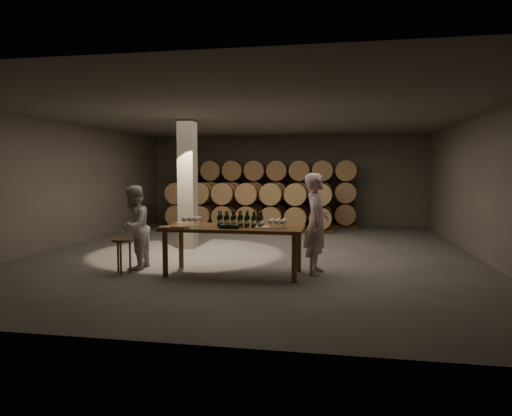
% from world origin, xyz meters
% --- Properties ---
extents(room, '(12.00, 12.00, 12.00)m').
position_xyz_m(room, '(-1.80, 0.20, 1.60)').
color(room, '#4F4D4A').
rests_on(room, ground).
extents(tasting_table, '(2.60, 1.10, 0.90)m').
position_xyz_m(tasting_table, '(0.00, -2.50, 0.80)').
color(tasting_table, brown).
rests_on(tasting_table, ground).
extents(barrel_stack_back, '(6.26, 0.95, 2.31)m').
position_xyz_m(barrel_stack_back, '(-0.57, 5.20, 1.20)').
color(barrel_stack_back, '#51371B').
rests_on(barrel_stack_back, ground).
extents(barrel_stack_front, '(5.48, 0.95, 1.57)m').
position_xyz_m(barrel_stack_front, '(-0.96, 3.80, 0.83)').
color(barrel_stack_front, '#51371B').
rests_on(barrel_stack_front, ground).
extents(bottle_cluster, '(0.85, 0.22, 0.30)m').
position_xyz_m(bottle_cluster, '(0.12, -2.46, 1.01)').
color(bottle_cluster, black).
rests_on(bottle_cluster, tasting_table).
extents(lying_bottles, '(0.45, 0.08, 0.08)m').
position_xyz_m(lying_bottles, '(0.00, -2.82, 0.94)').
color(lying_bottles, black).
rests_on(lying_bottles, tasting_table).
extents(glass_cluster_left, '(0.31, 0.31, 0.18)m').
position_xyz_m(glass_cluster_left, '(-0.79, -2.58, 1.03)').
color(glass_cluster_left, silver).
rests_on(glass_cluster_left, tasting_table).
extents(glass_cluster_right, '(0.30, 0.41, 0.16)m').
position_xyz_m(glass_cluster_right, '(0.83, -2.55, 1.02)').
color(glass_cluster_right, silver).
rests_on(glass_cluster_right, tasting_table).
extents(plate, '(0.30, 0.30, 0.02)m').
position_xyz_m(plate, '(0.56, -2.55, 0.91)').
color(plate, white).
rests_on(plate, tasting_table).
extents(notebook_near, '(0.28, 0.23, 0.03)m').
position_xyz_m(notebook_near, '(-0.92, -2.88, 0.92)').
color(notebook_near, olive).
rests_on(notebook_near, tasting_table).
extents(notebook_corner, '(0.26, 0.30, 0.02)m').
position_xyz_m(notebook_corner, '(-1.18, -2.92, 0.91)').
color(notebook_corner, olive).
rests_on(notebook_corner, tasting_table).
extents(pen, '(0.13, 0.05, 0.01)m').
position_xyz_m(pen, '(-0.75, -2.93, 0.91)').
color(pen, black).
rests_on(pen, tasting_table).
extents(stool, '(0.40, 0.40, 0.66)m').
position_xyz_m(stool, '(-2.06, -2.83, 0.54)').
color(stool, '#51371B').
rests_on(stool, ground).
extents(person_man, '(0.52, 0.73, 1.89)m').
position_xyz_m(person_man, '(1.52, -2.16, 0.95)').
color(person_man, silver).
rests_on(person_man, ground).
extents(person_woman, '(0.65, 0.82, 1.65)m').
position_xyz_m(person_woman, '(-2.04, -2.39, 0.82)').
color(person_woman, silver).
rests_on(person_woman, ground).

